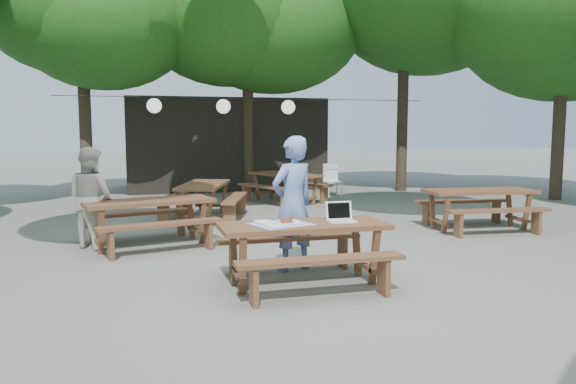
% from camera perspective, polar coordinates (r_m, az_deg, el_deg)
% --- Properties ---
extents(ground, '(80.00, 80.00, 0.00)m').
position_cam_1_polar(ground, '(7.96, 1.86, -7.17)').
color(ground, '#62635E').
rests_on(ground, ground).
extents(pavilion, '(6.00, 3.00, 2.80)m').
position_cam_1_polar(pavilion, '(18.10, -6.57, 4.91)').
color(pavilion, black).
rests_on(pavilion, ground).
extents(main_picnic_table, '(2.00, 1.58, 0.75)m').
position_cam_1_polar(main_picnic_table, '(6.78, 1.59, -6.22)').
color(main_picnic_table, brown).
rests_on(main_picnic_table, ground).
extents(picnic_table_nw, '(2.23, 2.00, 0.75)m').
position_cam_1_polar(picnic_table_nw, '(9.23, -13.93, -3.01)').
color(picnic_table_nw, brown).
rests_on(picnic_table_nw, ground).
extents(picnic_table_ne, '(2.06, 1.73, 0.75)m').
position_cam_1_polar(picnic_table_ne, '(11.03, 18.84, -1.64)').
color(picnic_table_ne, brown).
rests_on(picnic_table_ne, ground).
extents(picnic_table_far_w, '(2.09, 2.30, 0.75)m').
position_cam_1_polar(picnic_table_far_w, '(11.74, -8.54, -0.89)').
color(picnic_table_far_w, brown).
rests_on(picnic_table_far_w, ground).
extents(picnic_table_far_e, '(2.25, 2.40, 0.75)m').
position_cam_1_polar(picnic_table_far_e, '(14.24, -0.32, 0.46)').
color(picnic_table_far_e, brown).
rests_on(picnic_table_far_e, ground).
extents(woman, '(0.76, 0.64, 1.78)m').
position_cam_1_polar(woman, '(7.41, 0.49, -1.17)').
color(woman, '#738AD2').
rests_on(woman, ground).
extents(second_person, '(0.97, 0.98, 1.60)m').
position_cam_1_polar(second_person, '(9.35, -19.39, -0.53)').
color(second_person, white).
rests_on(second_person, ground).
extents(plastic_chair, '(0.45, 0.45, 0.90)m').
position_cam_1_polar(plastic_chair, '(15.67, 4.55, 0.51)').
color(plastic_chair, white).
rests_on(plastic_chair, ground).
extents(laptop, '(0.34, 0.27, 0.24)m').
position_cam_1_polar(laptop, '(6.87, 5.34, -2.48)').
color(laptop, white).
rests_on(laptop, main_picnic_table).
extents(tabletop_clutter, '(0.79, 0.72, 0.08)m').
position_cam_1_polar(tabletop_clutter, '(6.64, -0.69, -3.19)').
color(tabletop_clutter, blue).
rests_on(tabletop_clutter, main_picnic_table).
extents(paper_lanterns, '(9.00, 0.34, 0.38)m').
position_cam_1_polar(paper_lanterns, '(13.56, -6.53, 8.65)').
color(paper_lanterns, black).
rests_on(paper_lanterns, ground).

